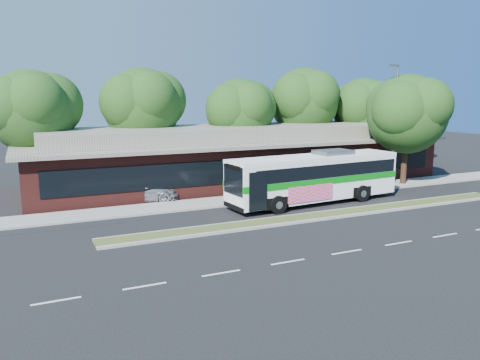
{
  "coord_description": "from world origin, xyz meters",
  "views": [
    {
      "loc": [
        -15.56,
        -20.96,
        6.77
      ],
      "look_at": [
        -4.39,
        3.25,
        2.0
      ],
      "focal_mm": 35.0,
      "sensor_mm": 36.0,
      "label": 1
    }
  ],
  "objects_px": {
    "sidewalk_tree": "(410,112)",
    "lamp_post": "(394,122)",
    "sedan": "(139,190)",
    "transit_bus": "(315,174)"
  },
  "relations": [
    {
      "from": "transit_bus",
      "to": "sedan",
      "type": "distance_m",
      "value": 11.5
    },
    {
      "from": "transit_bus",
      "to": "lamp_post",
      "type": "bearing_deg",
      "value": 9.98
    },
    {
      "from": "transit_bus",
      "to": "sidewalk_tree",
      "type": "relative_size",
      "value": 1.43
    },
    {
      "from": "lamp_post",
      "to": "transit_bus",
      "type": "bearing_deg",
      "value": -165.32
    },
    {
      "from": "sidewalk_tree",
      "to": "lamp_post",
      "type": "bearing_deg",
      "value": -169.28
    },
    {
      "from": "lamp_post",
      "to": "sedan",
      "type": "relative_size",
      "value": 1.76
    },
    {
      "from": "sedan",
      "to": "transit_bus",
      "type": "bearing_deg",
      "value": -100.56
    },
    {
      "from": "lamp_post",
      "to": "sidewalk_tree",
      "type": "bearing_deg",
      "value": 10.72
    },
    {
      "from": "sedan",
      "to": "sidewalk_tree",
      "type": "distance_m",
      "value": 21.13
    },
    {
      "from": "sedan",
      "to": "sidewalk_tree",
      "type": "xyz_separation_m",
      "value": [
        20.38,
        -2.69,
        4.85
      ]
    }
  ]
}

